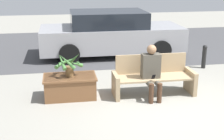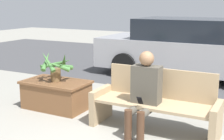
{
  "view_description": "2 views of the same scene",
  "coord_description": "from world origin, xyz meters",
  "px_view_note": "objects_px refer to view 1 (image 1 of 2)",
  "views": [
    {
      "loc": [
        -2.11,
        -5.3,
        2.64
      ],
      "look_at": [
        -1.05,
        1.09,
        0.58
      ],
      "focal_mm": 50.0,
      "sensor_mm": 36.0,
      "label": 1
    },
    {
      "loc": [
        1.3,
        -3.04,
        1.8
      ],
      "look_at": [
        -0.83,
        1.01,
        0.81
      ],
      "focal_mm": 50.0,
      "sensor_mm": 36.0,
      "label": 2
    }
  ],
  "objects_px": {
    "potted_plant": "(70,64)",
    "parked_car": "(111,34)",
    "bench": "(153,77)",
    "person_seated": "(152,70)",
    "bollard_post": "(204,56)",
    "planter_box": "(70,86)"
  },
  "relations": [
    {
      "from": "person_seated",
      "to": "planter_box",
      "type": "relative_size",
      "value": 1.02
    },
    {
      "from": "bench",
      "to": "potted_plant",
      "type": "relative_size",
      "value": 2.9
    },
    {
      "from": "parked_car",
      "to": "bollard_post",
      "type": "height_order",
      "value": "parked_car"
    },
    {
      "from": "person_seated",
      "to": "potted_plant",
      "type": "relative_size",
      "value": 1.86
    },
    {
      "from": "potted_plant",
      "to": "planter_box",
      "type": "bearing_deg",
      "value": -130.01
    },
    {
      "from": "potted_plant",
      "to": "person_seated",
      "type": "bearing_deg",
      "value": -9.41
    },
    {
      "from": "potted_plant",
      "to": "parked_car",
      "type": "relative_size",
      "value": 0.14
    },
    {
      "from": "bollard_post",
      "to": "parked_car",
      "type": "bearing_deg",
      "value": 141.19
    },
    {
      "from": "bench",
      "to": "person_seated",
      "type": "bearing_deg",
      "value": -117.65
    },
    {
      "from": "bench",
      "to": "potted_plant",
      "type": "xyz_separation_m",
      "value": [
        -1.83,
        0.1,
        0.35
      ]
    },
    {
      "from": "potted_plant",
      "to": "bollard_post",
      "type": "relative_size",
      "value": 0.93
    },
    {
      "from": "parked_car",
      "to": "bollard_post",
      "type": "relative_size",
      "value": 6.76
    },
    {
      "from": "person_seated",
      "to": "bollard_post",
      "type": "bearing_deg",
      "value": 41.33
    },
    {
      "from": "bench",
      "to": "parked_car",
      "type": "relative_size",
      "value": 0.4
    },
    {
      "from": "parked_car",
      "to": "potted_plant",
      "type": "bearing_deg",
      "value": -112.74
    },
    {
      "from": "planter_box",
      "to": "parked_car",
      "type": "height_order",
      "value": "parked_car"
    },
    {
      "from": "bollard_post",
      "to": "potted_plant",
      "type": "bearing_deg",
      "value": -157.92
    },
    {
      "from": "bench",
      "to": "planter_box",
      "type": "xyz_separation_m",
      "value": [
        -1.84,
        0.08,
        -0.13
      ]
    },
    {
      "from": "potted_plant",
      "to": "parked_car",
      "type": "height_order",
      "value": "parked_car"
    },
    {
      "from": "bench",
      "to": "potted_plant",
      "type": "bearing_deg",
      "value": 177.0
    },
    {
      "from": "parked_car",
      "to": "person_seated",
      "type": "bearing_deg",
      "value": -85.68
    },
    {
      "from": "bench",
      "to": "planter_box",
      "type": "relative_size",
      "value": 1.6
    }
  ]
}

